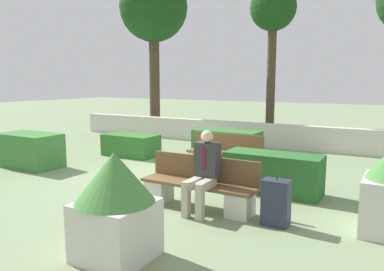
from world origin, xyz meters
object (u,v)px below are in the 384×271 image
Objects in this scene: planter_corner_right at (115,202)px; tree_center_left at (273,14)px; suitcase at (276,203)px; person_seated_man at (204,169)px; bench_left_side at (224,156)px; bench_front at (199,189)px; tree_leftmost at (154,10)px.

planter_corner_right is 10.02m from tree_center_left.
suitcase is 8.72m from tree_center_left.
bench_left_side is at bearing 108.61° from person_seated_man.
planter_corner_right is (0.02, -2.02, 0.36)m from bench_front.
bench_front is 2.76m from bench_left_side.
planter_corner_right reaches higher than bench_front.
planter_corner_right is 11.74m from tree_leftmost.
person_seated_man is (0.17, -0.14, 0.38)m from bench_front.
bench_front is 1.52× the size of person_seated_man.
planter_corner_right is 2.34m from suitcase.
bench_left_side is (-0.77, 2.65, -0.01)m from bench_front.
bench_front is 1.11× the size of bench_left_side.
person_seated_man is at bearing -50.03° from tree_leftmost.
person_seated_man is 10.41m from tree_leftmost.
bench_left_side is at bearing 106.21° from bench_front.
planter_corner_right reaches higher than bench_left_side.
bench_front is 0.31× the size of tree_leftmost.
tree_leftmost is 1.19× the size of tree_center_left.
bench_front and bench_left_side have the same top height.
person_seated_man reaches higher than bench_left_side.
suitcase is at bearing -59.18° from bench_left_side.
tree_leftmost is at bearing 129.73° from bench_front.
bench_front is 8.34m from tree_center_left.
planter_corner_right is at bearing -124.36° from suitcase.
bench_left_side is at bearing 99.61° from planter_corner_right.
tree_center_left is (-1.37, 7.40, 3.54)m from person_seated_man.
bench_front is at bearing -50.27° from tree_leftmost.
person_seated_man is 0.21× the size of tree_leftmost.
tree_center_left is (-2.53, 7.37, 3.91)m from suitcase.
tree_leftmost reaches higher than bench_left_side.
bench_left_side is 4.75m from planter_corner_right.
person_seated_man is at bearing -39.93° from bench_front.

